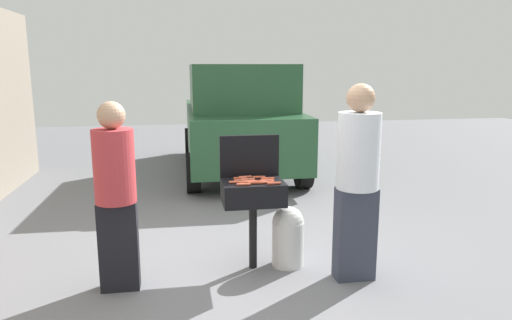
# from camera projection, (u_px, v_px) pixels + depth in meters

# --- Properties ---
(ground_plane) EXTENTS (24.00, 24.00, 0.00)m
(ground_plane) POSITION_uv_depth(u_px,v_px,m) (242.00, 263.00, 4.85)
(ground_plane) COLOR slate
(bbq_grill) EXTENTS (0.60, 0.44, 0.89)m
(bbq_grill) POSITION_uv_depth(u_px,v_px,m) (253.00, 195.00, 4.61)
(bbq_grill) COLOR black
(bbq_grill) RESTS_ON ground
(grill_lid_open) EXTENTS (0.60, 0.05, 0.42)m
(grill_lid_open) POSITION_uv_depth(u_px,v_px,m) (249.00, 156.00, 4.75)
(grill_lid_open) COLOR black
(grill_lid_open) RESTS_ON bbq_grill
(hot_dog_0) EXTENTS (0.13, 0.04, 0.03)m
(hot_dog_0) POSITION_uv_depth(u_px,v_px,m) (236.00, 182.00, 4.49)
(hot_dog_0) COLOR #C6593D
(hot_dog_0) RESTS_ON bbq_grill
(hot_dog_1) EXTENTS (0.13, 0.03, 0.03)m
(hot_dog_1) POSITION_uv_depth(u_px,v_px,m) (259.00, 182.00, 4.51)
(hot_dog_1) COLOR #AD4228
(hot_dog_1) RESTS_ON bbq_grill
(hot_dog_2) EXTENTS (0.13, 0.03, 0.03)m
(hot_dog_2) POSITION_uv_depth(u_px,v_px,m) (248.00, 179.00, 4.60)
(hot_dog_2) COLOR #C6593D
(hot_dog_2) RESTS_ON bbq_grill
(hot_dog_3) EXTENTS (0.13, 0.04, 0.03)m
(hot_dog_3) POSITION_uv_depth(u_px,v_px,m) (259.00, 177.00, 4.69)
(hot_dog_3) COLOR #B74C33
(hot_dog_3) RESTS_ON bbq_grill
(hot_dog_4) EXTENTS (0.13, 0.03, 0.03)m
(hot_dog_4) POSITION_uv_depth(u_px,v_px,m) (240.00, 178.00, 4.65)
(hot_dog_4) COLOR #AD4228
(hot_dog_4) RESTS_ON bbq_grill
(hot_dog_5) EXTENTS (0.13, 0.04, 0.03)m
(hot_dog_5) POSITION_uv_depth(u_px,v_px,m) (268.00, 182.00, 4.49)
(hot_dog_5) COLOR #B74C33
(hot_dog_5) RESTS_ON bbq_grill
(hot_dog_6) EXTENTS (0.13, 0.03, 0.03)m
(hot_dog_6) POSITION_uv_depth(u_px,v_px,m) (244.00, 184.00, 4.41)
(hot_dog_6) COLOR #C6593D
(hot_dog_6) RESTS_ON bbq_grill
(hot_dog_7) EXTENTS (0.13, 0.03, 0.03)m
(hot_dog_7) POSITION_uv_depth(u_px,v_px,m) (241.00, 180.00, 4.56)
(hot_dog_7) COLOR #B74C33
(hot_dog_7) RESTS_ON bbq_grill
(hot_dog_8) EXTENTS (0.13, 0.04, 0.03)m
(hot_dog_8) POSITION_uv_depth(u_px,v_px,m) (246.00, 182.00, 4.48)
(hot_dog_8) COLOR #AD4228
(hot_dog_8) RESTS_ON bbq_grill
(hot_dog_9) EXTENTS (0.13, 0.03, 0.03)m
(hot_dog_9) POSITION_uv_depth(u_px,v_px,m) (249.00, 181.00, 4.52)
(hot_dog_9) COLOR #C6593D
(hot_dog_9) RESTS_ON bbq_grill
(hot_dog_10) EXTENTS (0.13, 0.03, 0.03)m
(hot_dog_10) POSITION_uv_depth(u_px,v_px,m) (274.00, 183.00, 4.45)
(hot_dog_10) COLOR #B74C33
(hot_dog_10) RESTS_ON bbq_grill
(hot_dog_11) EXTENTS (0.13, 0.04, 0.03)m
(hot_dog_11) POSITION_uv_depth(u_px,v_px,m) (255.00, 183.00, 4.46)
(hot_dog_11) COLOR #AD4228
(hot_dog_11) RESTS_ON bbq_grill
(hot_dog_12) EXTENTS (0.13, 0.03, 0.03)m
(hot_dog_12) POSITION_uv_depth(u_px,v_px,m) (268.00, 179.00, 4.63)
(hot_dog_12) COLOR #AD4228
(hot_dog_12) RESTS_ON bbq_grill
(hot_dog_13) EXTENTS (0.13, 0.03, 0.03)m
(hot_dog_13) POSITION_uv_depth(u_px,v_px,m) (267.00, 181.00, 4.55)
(hot_dog_13) COLOR #B74C33
(hot_dog_13) RESTS_ON bbq_grill
(hot_dog_14) EXTENTS (0.13, 0.04, 0.03)m
(hot_dog_14) POSITION_uv_depth(u_px,v_px,m) (245.00, 177.00, 4.70)
(hot_dog_14) COLOR #C6593D
(hot_dog_14) RESTS_ON bbq_grill
(propane_tank) EXTENTS (0.32, 0.32, 0.62)m
(propane_tank) POSITION_uv_depth(u_px,v_px,m) (288.00, 235.00, 4.74)
(propane_tank) COLOR silver
(propane_tank) RESTS_ON ground
(person_left) EXTENTS (0.36, 0.36, 1.70)m
(person_left) POSITION_uv_depth(u_px,v_px,m) (116.00, 190.00, 4.13)
(person_left) COLOR black
(person_left) RESTS_ON ground
(person_right) EXTENTS (0.39, 0.39, 1.84)m
(person_right) POSITION_uv_depth(u_px,v_px,m) (357.00, 176.00, 4.32)
(person_right) COLOR #333847
(person_right) RESTS_ON ground
(parked_minivan) EXTENTS (2.09, 4.43, 2.02)m
(parked_minivan) POSITION_uv_depth(u_px,v_px,m) (238.00, 118.00, 8.95)
(parked_minivan) COLOR #234C2D
(parked_minivan) RESTS_ON ground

